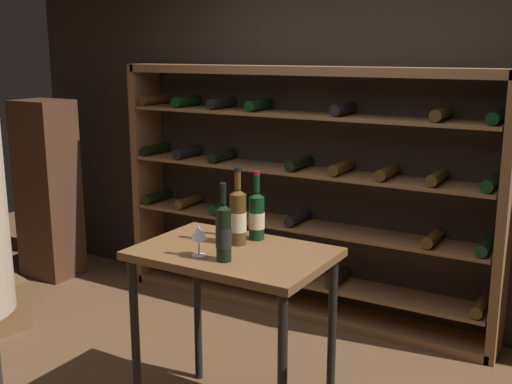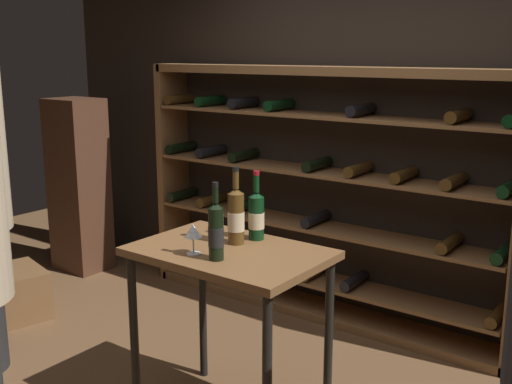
# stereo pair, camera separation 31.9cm
# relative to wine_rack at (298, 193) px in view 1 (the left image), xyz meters

# --- Properties ---
(back_wall) EXTENTS (6.00, 0.10, 2.77)m
(back_wall) POSITION_rel_wine_rack_xyz_m (0.36, 0.21, 0.49)
(back_wall) COLOR black
(back_wall) RESTS_ON ground
(wine_rack) EXTENTS (2.85, 0.32, 1.79)m
(wine_rack) POSITION_rel_wine_rack_xyz_m (0.00, 0.00, 0.00)
(wine_rack) COLOR brown
(wine_rack) RESTS_ON ground
(tasting_table) EXTENTS (0.94, 0.63, 0.94)m
(tasting_table) POSITION_rel_wine_rack_xyz_m (0.38, -1.44, -0.08)
(tasting_table) COLOR brown
(tasting_table) RESTS_ON ground
(display_cabinet) EXTENTS (0.44, 0.36, 1.50)m
(display_cabinet) POSITION_rel_wine_rack_xyz_m (-2.15, -0.39, -0.14)
(display_cabinet) COLOR #4C2D1E
(display_cabinet) RESTS_ON ground
(wine_bottle_green_slim) EXTENTS (0.09, 0.09, 0.39)m
(wine_bottle_green_slim) POSITION_rel_wine_rack_xyz_m (0.35, -1.35, 0.19)
(wine_bottle_green_slim) COLOR #4C3314
(wine_bottle_green_slim) RESTS_ON tasting_table
(wine_bottle_gold_foil) EXTENTS (0.07, 0.07, 0.37)m
(wine_bottle_gold_foil) POSITION_rel_wine_rack_xyz_m (0.43, -1.60, 0.18)
(wine_bottle_gold_foil) COLOR black
(wine_bottle_gold_foil) RESTS_ON tasting_table
(wine_bottle_amber_reserve) EXTENTS (0.08, 0.08, 0.36)m
(wine_bottle_amber_reserve) POSITION_rel_wine_rack_xyz_m (0.38, -1.22, 0.17)
(wine_bottle_amber_reserve) COLOR black
(wine_bottle_amber_reserve) RESTS_ON tasting_table
(wine_glass_stemmed_right) EXTENTS (0.08, 0.08, 0.15)m
(wine_glass_stemmed_right) POSITION_rel_wine_rack_xyz_m (0.29, -1.60, 0.15)
(wine_glass_stemmed_right) COLOR silver
(wine_glass_stemmed_right) RESTS_ON tasting_table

